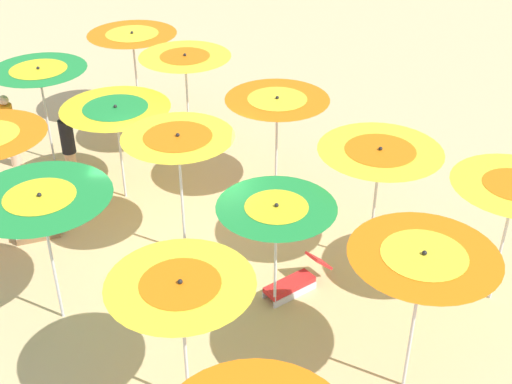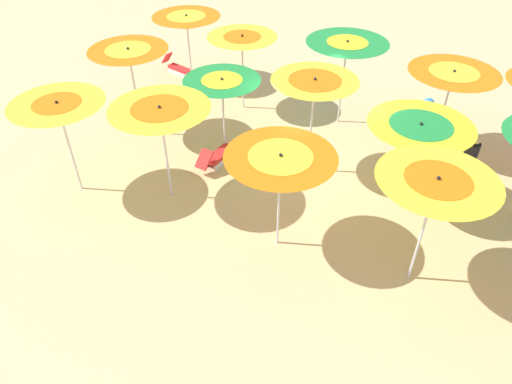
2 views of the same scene
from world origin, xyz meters
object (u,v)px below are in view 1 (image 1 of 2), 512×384
at_px(lounger_1, 295,281).
at_px(beach_umbrella_7, 179,147).
at_px(beachgoer_1, 10,129).
at_px(beach_umbrella_11, 181,294).
at_px(lounger_2, 41,227).
at_px(beach_umbrella_12, 42,207).
at_px(beach_umbrella_4, 133,40).
at_px(beach_umbrella_8, 116,115).
at_px(beach_umbrella_6, 276,215).
at_px(beach_umbrella_9, 40,78).
at_px(beach_umbrella_2, 277,105).
at_px(beach_umbrella_3, 185,63).
at_px(beachgoer_0, 69,147).
at_px(beach_umbrella_5, 423,265).
at_px(beach_umbrella_1, 379,159).

bearing_deg(lounger_1, beach_umbrella_7, -65.70).
xyz_separation_m(lounger_1, beachgoer_1, (-4.49, -6.38, 0.73)).
height_order(beach_umbrella_11, lounger_2, beach_umbrella_11).
bearing_deg(beach_umbrella_12, lounger_2, -157.05).
bearing_deg(beach_umbrella_4, beach_umbrella_8, 3.85).
distance_m(beach_umbrella_7, beach_umbrella_11, 3.72).
bearing_deg(beach_umbrella_6, beach_umbrella_9, -135.01).
height_order(beach_umbrella_2, beach_umbrella_3, beach_umbrella_3).
height_order(beach_umbrella_12, beachgoer_1, beach_umbrella_12).
bearing_deg(lounger_1, beach_umbrella_4, -97.59).
height_order(beach_umbrella_4, lounger_1, beach_umbrella_4).
distance_m(beach_umbrella_11, beachgoer_0, 6.94).
distance_m(beach_umbrella_4, beach_umbrella_12, 7.58).
bearing_deg(beach_umbrella_6, beach_umbrella_7, -133.03).
height_order(beach_umbrella_7, beach_umbrella_11, beach_umbrella_7).
relative_size(beach_umbrella_3, beach_umbrella_5, 0.99).
bearing_deg(beachgoer_1, beach_umbrella_8, -48.40).
xyz_separation_m(beach_umbrella_6, beach_umbrella_11, (2.09, -1.29, 0.15)).
height_order(beach_umbrella_3, lounger_2, beach_umbrella_3).
relative_size(beach_umbrella_5, beach_umbrella_12, 1.02).
bearing_deg(beach_umbrella_3, beachgoer_0, -56.91).
bearing_deg(beach_umbrella_11, beach_umbrella_12, -128.09).
relative_size(beach_umbrella_3, beachgoer_0, 1.36).
bearing_deg(beachgoer_0, beach_umbrella_2, -4.16).
xyz_separation_m(beach_umbrella_9, beachgoer_1, (0.28, -0.81, -1.15)).
bearing_deg(beach_umbrella_8, beach_umbrella_6, 41.88).
bearing_deg(beach_umbrella_11, lounger_2, -141.47).
bearing_deg(beach_umbrella_11, beach_umbrella_9, -151.79).
relative_size(beach_umbrella_7, beachgoer_0, 1.38).
height_order(beach_umbrella_8, beach_umbrella_9, beach_umbrella_9).
bearing_deg(beach_umbrella_5, beach_umbrella_1, -177.69).
bearing_deg(beach_umbrella_2, lounger_1, 5.07).
bearing_deg(beach_umbrella_9, beach_umbrella_4, 140.12).
relative_size(beach_umbrella_9, beachgoer_0, 1.27).
height_order(beach_umbrella_6, beachgoer_0, beach_umbrella_6).
relative_size(beach_umbrella_6, beach_umbrella_9, 0.91).
height_order(beach_umbrella_1, lounger_1, beach_umbrella_1).
xyz_separation_m(beach_umbrella_1, beach_umbrella_5, (3.11, 0.13, 0.09)).
distance_m(beach_umbrella_4, beach_umbrella_11, 9.65).
bearing_deg(lounger_1, beach_umbrella_5, 88.83).
relative_size(beach_umbrella_1, lounger_1, 1.89).
distance_m(beach_umbrella_5, beachgoer_0, 8.68).
distance_m(beach_umbrella_2, beach_umbrella_9, 5.48).
distance_m(beach_umbrella_6, beachgoer_0, 6.04).
relative_size(beach_umbrella_4, beachgoer_1, 1.38).
height_order(beach_umbrella_4, beach_umbrella_7, beach_umbrella_7).
relative_size(beach_umbrella_8, lounger_2, 1.95).
xyz_separation_m(beach_umbrella_4, beachgoer_1, (2.37, -2.56, -1.28)).
bearing_deg(beach_umbrella_1, beach_umbrella_3, -138.17).
distance_m(beach_umbrella_2, beach_umbrella_4, 5.02).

